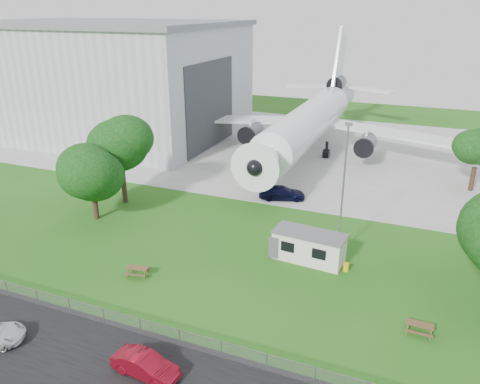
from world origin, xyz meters
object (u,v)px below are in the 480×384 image
at_px(hangar, 107,77).
at_px(site_cabin, 309,246).
at_px(picnic_east, 419,333).
at_px(car_centre_sedan, 145,366).
at_px(airliner, 311,119).
at_px(picnic_west, 138,275).

height_order(hangar, site_cabin, hangar).
bearing_deg(picnic_east, car_centre_sedan, -144.72).
bearing_deg(hangar, car_centre_sedan, -51.69).
bearing_deg(airliner, site_cabin, -75.67).
xyz_separation_m(airliner, picnic_west, (-4.44, -39.05, -5.27)).
relative_size(picnic_west, car_centre_sedan, 0.42).
xyz_separation_m(hangar, car_centre_sedan, (38.35, -48.55, -8.70)).
distance_m(airliner, picnic_west, 39.66).
height_order(airliner, site_cabin, airliner).
relative_size(hangar, picnic_east, 23.89).
height_order(picnic_east, car_centre_sedan, car_centre_sedan).
xyz_separation_m(hangar, picnic_east, (53.41, -38.18, -9.41)).
bearing_deg(site_cabin, picnic_west, -147.62).
distance_m(picnic_east, car_centre_sedan, 18.30).
bearing_deg(airliner, car_centre_sedan, -87.18).
xyz_separation_m(airliner, car_centre_sedan, (2.38, -48.41, -4.57)).
bearing_deg(site_cabin, hangar, 144.51).
bearing_deg(picnic_west, airliner, 73.22).
bearing_deg(picnic_east, picnic_west, -176.61).
xyz_separation_m(picnic_west, picnic_east, (21.88, 1.01, 0.00)).
xyz_separation_m(site_cabin, car_centre_sedan, (-5.58, -17.22, -0.61)).
relative_size(picnic_west, picnic_east, 1.00).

